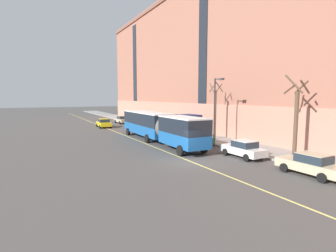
{
  "coord_description": "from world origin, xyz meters",
  "views": [
    {
      "loc": [
        -11.77,
        -18.27,
        5.4
      ],
      "look_at": [
        3.44,
        10.18,
        1.8
      ],
      "focal_mm": 28.0,
      "sensor_mm": 36.0,
      "label": 1
    }
  ],
  "objects_px": {
    "city_bus": "(158,126)",
    "parked_car_white_5": "(243,149)",
    "parked_car_champagne_7": "(122,120)",
    "fire_hydrant": "(192,135)",
    "street_tree_mid_block": "(296,117)",
    "street_tree_far_uptown": "(215,110)",
    "parked_car_champagne_2": "(311,164)",
    "parked_car_black_6": "(134,122)",
    "taxi_cab": "(104,123)",
    "parked_car_green_0": "(196,137)",
    "parked_car_white_4": "(157,128)",
    "street_lamp": "(216,104)"
  },
  "relations": [
    {
      "from": "city_bus",
      "to": "parked_car_champagne_2",
      "type": "relative_size",
      "value": 4.02
    },
    {
      "from": "city_bus",
      "to": "taxi_cab",
      "type": "distance_m",
      "value": 18.28
    },
    {
      "from": "parked_car_champagne_7",
      "to": "parked_car_champagne_2",
      "type": "bearing_deg",
      "value": -89.73
    },
    {
      "from": "parked_car_white_5",
      "to": "street_tree_far_uptown",
      "type": "relative_size",
      "value": 0.59
    },
    {
      "from": "parked_car_black_6",
      "to": "street_tree_mid_block",
      "type": "height_order",
      "value": "street_tree_mid_block"
    },
    {
      "from": "parked_car_white_4",
      "to": "street_lamp",
      "type": "height_order",
      "value": "street_lamp"
    },
    {
      "from": "taxi_cab",
      "to": "fire_hydrant",
      "type": "xyz_separation_m",
      "value": [
        6.93,
        -17.82,
        -0.29
      ]
    },
    {
      "from": "parked_car_black_6",
      "to": "fire_hydrant",
      "type": "relative_size",
      "value": 6.51
    },
    {
      "from": "street_tree_mid_block",
      "to": "fire_hydrant",
      "type": "bearing_deg",
      "value": 98.11
    },
    {
      "from": "parked_car_white_5",
      "to": "street_tree_mid_block",
      "type": "bearing_deg",
      "value": -32.3
    },
    {
      "from": "city_bus",
      "to": "fire_hydrant",
      "type": "height_order",
      "value": "city_bus"
    },
    {
      "from": "street_tree_mid_block",
      "to": "street_tree_far_uptown",
      "type": "height_order",
      "value": "street_tree_far_uptown"
    },
    {
      "from": "city_bus",
      "to": "street_lamp",
      "type": "bearing_deg",
      "value": -39.3
    },
    {
      "from": "parked_car_champagne_2",
      "to": "street_tree_mid_block",
      "type": "bearing_deg",
      "value": 47.53
    },
    {
      "from": "parked_car_white_5",
      "to": "city_bus",
      "type": "bearing_deg",
      "value": 106.96
    },
    {
      "from": "street_tree_far_uptown",
      "to": "parked_car_black_6",
      "type": "bearing_deg",
      "value": 100.92
    },
    {
      "from": "street_tree_far_uptown",
      "to": "taxi_cab",
      "type": "bearing_deg",
      "value": 113.83
    },
    {
      "from": "parked_car_champagne_2",
      "to": "parked_car_champagne_7",
      "type": "distance_m",
      "value": 40.44
    },
    {
      "from": "parked_car_champagne_7",
      "to": "fire_hydrant",
      "type": "height_order",
      "value": "parked_car_champagne_7"
    },
    {
      "from": "street_tree_mid_block",
      "to": "street_lamp",
      "type": "xyz_separation_m",
      "value": [
        -1.81,
        8.8,
        0.92
      ]
    },
    {
      "from": "street_tree_mid_block",
      "to": "street_lamp",
      "type": "height_order",
      "value": "street_lamp"
    },
    {
      "from": "city_bus",
      "to": "parked_car_black_6",
      "type": "xyz_separation_m",
      "value": [
        3.4,
        16.85,
        -1.22
      ]
    },
    {
      "from": "taxi_cab",
      "to": "street_tree_mid_block",
      "type": "xyz_separation_m",
      "value": [
        8.84,
        -31.2,
        2.89
      ]
    },
    {
      "from": "parked_car_green_0",
      "to": "street_tree_far_uptown",
      "type": "height_order",
      "value": "street_tree_far_uptown"
    },
    {
      "from": "parked_car_white_5",
      "to": "parked_car_black_6",
      "type": "height_order",
      "value": "same"
    },
    {
      "from": "parked_car_champagne_2",
      "to": "street_tree_far_uptown",
      "type": "bearing_deg",
      "value": 76.68
    },
    {
      "from": "parked_car_white_5",
      "to": "parked_car_green_0",
      "type": "bearing_deg",
      "value": 89.67
    },
    {
      "from": "parked_car_green_0",
      "to": "parked_car_white_4",
      "type": "xyz_separation_m",
      "value": [
        0.07,
        10.61,
        -0.0
      ]
    },
    {
      "from": "street_lamp",
      "to": "parked_car_white_4",
      "type": "bearing_deg",
      "value": 98.91
    },
    {
      "from": "parked_car_champagne_7",
      "to": "street_lamp",
      "type": "bearing_deg",
      "value": -86.03
    },
    {
      "from": "taxi_cab",
      "to": "parked_car_white_4",
      "type": "bearing_deg",
      "value": -64.22
    },
    {
      "from": "parked_car_green_0",
      "to": "city_bus",
      "type": "bearing_deg",
      "value": 135.44
    },
    {
      "from": "parked_car_champagne_7",
      "to": "street_tree_mid_block",
      "type": "relative_size",
      "value": 0.64
    },
    {
      "from": "taxi_cab",
      "to": "street_tree_mid_block",
      "type": "height_order",
      "value": "street_tree_mid_block"
    },
    {
      "from": "parked_car_champagne_2",
      "to": "parked_car_champagne_7",
      "type": "bearing_deg",
      "value": 90.27
    },
    {
      "from": "parked_car_white_4",
      "to": "parked_car_black_6",
      "type": "xyz_separation_m",
      "value": [
        0.03,
        9.49,
        0.0
      ]
    },
    {
      "from": "parked_car_black_6",
      "to": "street_tree_far_uptown",
      "type": "relative_size",
      "value": 0.65
    },
    {
      "from": "parked_car_champagne_7",
      "to": "taxi_cab",
      "type": "xyz_separation_m",
      "value": [
        -5.1,
        -5.37,
        -0.0
      ]
    },
    {
      "from": "parked_car_champagne_2",
      "to": "parked_car_champagne_7",
      "type": "height_order",
      "value": "same"
    },
    {
      "from": "city_bus",
      "to": "street_tree_far_uptown",
      "type": "bearing_deg",
      "value": -15.11
    },
    {
      "from": "parked_car_black_6",
      "to": "street_lamp",
      "type": "relative_size",
      "value": 0.64
    },
    {
      "from": "parked_car_champagne_2",
      "to": "parked_car_black_6",
      "type": "xyz_separation_m",
      "value": [
        -0.06,
        33.78,
        0.0
      ]
    },
    {
      "from": "parked_car_champagne_7",
      "to": "fire_hydrant",
      "type": "distance_m",
      "value": 23.26
    },
    {
      "from": "parked_car_champagne_2",
      "to": "street_tree_far_uptown",
      "type": "xyz_separation_m",
      "value": [
        3.56,
        15.03,
        2.99
      ]
    },
    {
      "from": "fire_hydrant",
      "to": "parked_car_champagne_2",
      "type": "bearing_deg",
      "value": -95.42
    },
    {
      "from": "parked_car_champagne_2",
      "to": "parked_car_black_6",
      "type": "bearing_deg",
      "value": 90.1
    },
    {
      "from": "city_bus",
      "to": "parked_car_white_5",
      "type": "xyz_separation_m",
      "value": [
        3.26,
        -10.69,
        -1.23
      ]
    },
    {
      "from": "parked_car_champagne_2",
      "to": "taxi_cab",
      "type": "xyz_separation_m",
      "value": [
        -5.29,
        35.07,
        0.0
      ]
    },
    {
      "from": "parked_car_champagne_2",
      "to": "street_lamp",
      "type": "relative_size",
      "value": 0.61
    },
    {
      "from": "parked_car_green_0",
      "to": "parked_car_white_4",
      "type": "distance_m",
      "value": 10.61
    }
  ]
}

